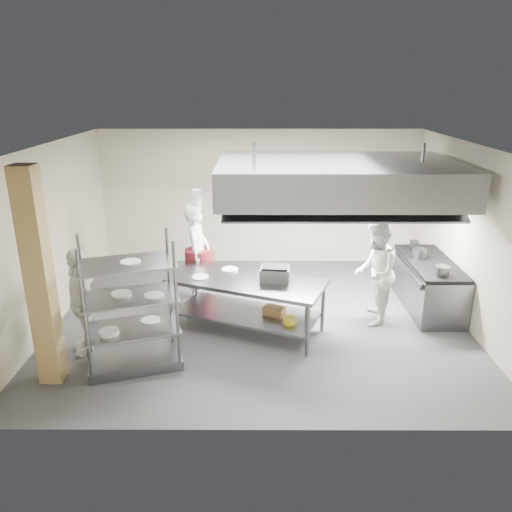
{
  "coord_description": "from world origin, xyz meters",
  "views": [
    {
      "loc": [
        -0.04,
        -7.95,
        3.94
      ],
      "look_at": [
        -0.07,
        0.2,
        1.09
      ],
      "focal_mm": 35.0,
      "sensor_mm": 36.0,
      "label": 1
    }
  ],
  "objects_px": {
    "cooking_range": "(428,286)",
    "griddle": "(275,274)",
    "chef_head": "(198,254)",
    "chef_plating": "(81,302)",
    "pass_rack": "(130,304)",
    "chef_line": "(375,273)",
    "island": "(247,305)",
    "stockpot": "(419,253)"
  },
  "relations": [
    {
      "from": "cooking_range",
      "to": "griddle",
      "type": "distance_m",
      "value": 3.06
    },
    {
      "from": "chef_head",
      "to": "griddle",
      "type": "distance_m",
      "value": 1.84
    },
    {
      "from": "cooking_range",
      "to": "chef_plating",
      "type": "relative_size",
      "value": 1.19
    },
    {
      "from": "pass_rack",
      "to": "chef_plating",
      "type": "bearing_deg",
      "value": 136.88
    },
    {
      "from": "chef_line",
      "to": "pass_rack",
      "type": "bearing_deg",
      "value": -55.25
    },
    {
      "from": "chef_head",
      "to": "chef_plating",
      "type": "xyz_separation_m",
      "value": [
        -1.53,
        -1.87,
        -0.11
      ]
    },
    {
      "from": "island",
      "to": "stockpot",
      "type": "bearing_deg",
      "value": 40.96
    },
    {
      "from": "chef_head",
      "to": "griddle",
      "type": "relative_size",
      "value": 4.09
    },
    {
      "from": "island",
      "to": "chef_head",
      "type": "xyz_separation_m",
      "value": [
        -0.92,
        1.16,
        0.49
      ]
    },
    {
      "from": "pass_rack",
      "to": "chef_plating",
      "type": "height_order",
      "value": "pass_rack"
    },
    {
      "from": "cooking_range",
      "to": "griddle",
      "type": "xyz_separation_m",
      "value": [
        -2.84,
        -0.98,
        0.6
      ]
    },
    {
      "from": "cooking_range",
      "to": "chef_plating",
      "type": "bearing_deg",
      "value": -164.09
    },
    {
      "from": "chef_head",
      "to": "chef_line",
      "type": "xyz_separation_m",
      "value": [
        3.09,
        -0.83,
        -0.04
      ]
    },
    {
      "from": "chef_line",
      "to": "griddle",
      "type": "relative_size",
      "value": 3.89
    },
    {
      "from": "chef_head",
      "to": "chef_plating",
      "type": "relative_size",
      "value": 1.13
    },
    {
      "from": "island",
      "to": "griddle",
      "type": "distance_m",
      "value": 0.73
    },
    {
      "from": "pass_rack",
      "to": "stockpot",
      "type": "bearing_deg",
      "value": 7.0
    },
    {
      "from": "griddle",
      "to": "chef_plating",
      "type": "bearing_deg",
      "value": -160.98
    },
    {
      "from": "cooking_range",
      "to": "griddle",
      "type": "bearing_deg",
      "value": -161.01
    },
    {
      "from": "chef_plating",
      "to": "pass_rack",
      "type": "bearing_deg",
      "value": 38.94
    },
    {
      "from": "island",
      "to": "chef_head",
      "type": "relative_size",
      "value": 1.33
    },
    {
      "from": "chef_line",
      "to": "island",
      "type": "bearing_deg",
      "value": -67.46
    },
    {
      "from": "chef_line",
      "to": "griddle",
      "type": "xyz_separation_m",
      "value": [
        -1.71,
        -0.38,
        0.12
      ]
    },
    {
      "from": "island",
      "to": "chef_line",
      "type": "height_order",
      "value": "chef_line"
    },
    {
      "from": "island",
      "to": "pass_rack",
      "type": "height_order",
      "value": "pass_rack"
    },
    {
      "from": "chef_plating",
      "to": "cooking_range",
      "type": "bearing_deg",
      "value": 80.2
    },
    {
      "from": "stockpot",
      "to": "pass_rack",
      "type": "bearing_deg",
      "value": -155.23
    },
    {
      "from": "chef_head",
      "to": "stockpot",
      "type": "height_order",
      "value": "chef_head"
    },
    {
      "from": "chef_line",
      "to": "griddle",
      "type": "bearing_deg",
      "value": -63.66
    },
    {
      "from": "chef_plating",
      "to": "griddle",
      "type": "bearing_deg",
      "value": 77.12
    },
    {
      "from": "island",
      "to": "griddle",
      "type": "relative_size",
      "value": 5.45
    },
    {
      "from": "chef_line",
      "to": "stockpot",
      "type": "bearing_deg",
      "value": 141.88
    },
    {
      "from": "pass_rack",
      "to": "griddle",
      "type": "bearing_deg",
      "value": 9.32
    },
    {
      "from": "chef_line",
      "to": "stockpot",
      "type": "distance_m",
      "value": 1.23
    },
    {
      "from": "island",
      "to": "stockpot",
      "type": "relative_size",
      "value": 9.8
    },
    {
      "from": "cooking_range",
      "to": "chef_line",
      "type": "distance_m",
      "value": 1.37
    },
    {
      "from": "griddle",
      "to": "pass_rack",
      "type": "bearing_deg",
      "value": -146.72
    },
    {
      "from": "pass_rack",
      "to": "chef_line",
      "type": "xyz_separation_m",
      "value": [
        3.79,
        1.44,
        -0.08
      ]
    },
    {
      "from": "chef_head",
      "to": "stockpot",
      "type": "relative_size",
      "value": 7.35
    },
    {
      "from": "island",
      "to": "pass_rack",
      "type": "relative_size",
      "value": 1.28
    },
    {
      "from": "pass_rack",
      "to": "stockpot",
      "type": "height_order",
      "value": "pass_rack"
    },
    {
      "from": "chef_plating",
      "to": "chef_line",
      "type": "bearing_deg",
      "value": 76.96
    }
  ]
}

